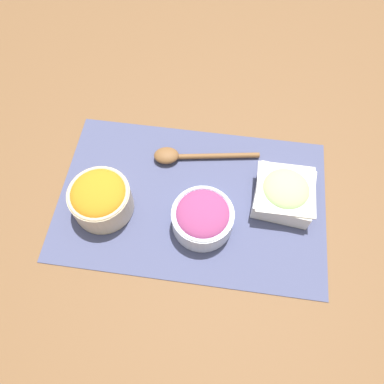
% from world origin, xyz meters
% --- Properties ---
extents(ground_plane, '(3.00, 3.00, 0.00)m').
position_xyz_m(ground_plane, '(0.00, 0.00, 0.00)').
color(ground_plane, brown).
extents(placemat, '(0.57, 0.37, 0.00)m').
position_xyz_m(placemat, '(0.00, 0.00, 0.00)').
color(placemat, '#474C70').
rests_on(placemat, ground_plane).
extents(cucumber_bowl, '(0.13, 0.13, 0.06)m').
position_xyz_m(cucumber_bowl, '(-0.19, -0.02, 0.04)').
color(cucumber_bowl, silver).
rests_on(cucumber_bowl, placemat).
extents(carrot_bowl, '(0.13, 0.13, 0.08)m').
position_xyz_m(carrot_bowl, '(0.18, 0.05, 0.05)').
color(carrot_bowl, beige).
rests_on(carrot_bowl, placemat).
extents(onion_bowl, '(0.13, 0.13, 0.07)m').
position_xyz_m(onion_bowl, '(-0.03, 0.06, 0.04)').
color(onion_bowl, silver).
rests_on(onion_bowl, placemat).
extents(wooden_spoon, '(0.24, 0.07, 0.02)m').
position_xyz_m(wooden_spoon, '(0.04, -0.10, 0.01)').
color(wooden_spoon, brown).
rests_on(wooden_spoon, placemat).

